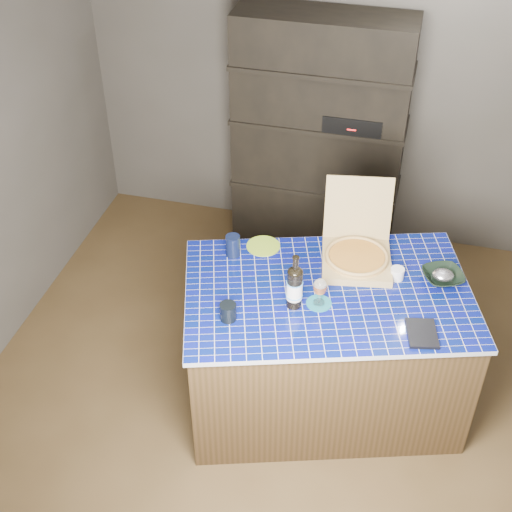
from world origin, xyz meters
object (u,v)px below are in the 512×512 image
(dvd_case, at_px, (422,333))
(bowl, at_px, (443,277))
(wine_glass, at_px, (320,287))
(kitchen_island, at_px, (324,346))
(pizza_box, at_px, (357,254))
(mead_bottle, at_px, (295,287))

(dvd_case, distance_m, bowl, 0.46)
(wine_glass, bearing_deg, dvd_case, -10.23)
(wine_glass, height_order, bowl, wine_glass)
(kitchen_island, bearing_deg, pizza_box, 52.23)
(pizza_box, bearing_deg, mead_bottle, -130.64)
(kitchen_island, distance_m, bowl, 0.79)
(pizza_box, bearing_deg, bowl, -15.05)
(kitchen_island, bearing_deg, bowl, 4.95)
(bowl, bearing_deg, wine_glass, -150.33)
(pizza_box, height_order, wine_glass, pizza_box)
(pizza_box, xyz_separation_m, wine_glass, (-0.14, -0.40, 0.06))
(mead_bottle, relative_size, wine_glass, 2.03)
(pizza_box, height_order, bowl, pizza_box)
(dvd_case, bearing_deg, mead_bottle, 163.46)
(kitchen_island, distance_m, wine_glass, 0.55)
(pizza_box, relative_size, wine_glass, 3.24)
(bowl, bearing_deg, kitchen_island, -157.70)
(pizza_box, distance_m, mead_bottle, 0.53)
(kitchen_island, bearing_deg, dvd_case, -39.77)
(pizza_box, height_order, dvd_case, pizza_box)
(kitchen_island, relative_size, mead_bottle, 5.39)
(wine_glass, relative_size, bowl, 0.74)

